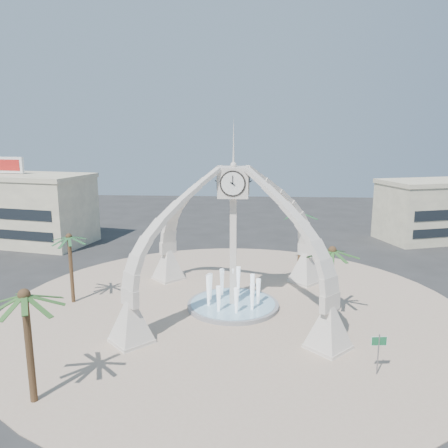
# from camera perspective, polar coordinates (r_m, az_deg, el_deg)

# --- Properties ---
(ground) EXTENTS (140.00, 140.00, 0.00)m
(ground) POSITION_cam_1_polar(r_m,az_deg,el_deg) (39.02, 1.17, -10.84)
(ground) COLOR #282828
(ground) RESTS_ON ground
(plaza) EXTENTS (40.00, 40.00, 0.06)m
(plaza) POSITION_cam_1_polar(r_m,az_deg,el_deg) (39.01, 1.17, -10.80)
(plaza) COLOR tan
(plaza) RESTS_ON ground
(clock_tower) EXTENTS (17.94, 17.94, 16.30)m
(clock_tower) POSITION_cam_1_polar(r_m,az_deg,el_deg) (37.03, 1.21, -1.52)
(clock_tower) COLOR beige
(clock_tower) RESTS_ON ground
(fountain) EXTENTS (8.00, 8.00, 3.62)m
(fountain) POSITION_cam_1_polar(r_m,az_deg,el_deg) (38.91, 1.17, -10.45)
(fountain) COLOR #98989B
(fountain) RESTS_ON ground
(building_nw) EXTENTS (23.75, 13.73, 11.90)m
(building_nw) POSITION_cam_1_polar(r_m,az_deg,el_deg) (67.82, -25.96, 1.91)
(building_nw) COLOR beige
(building_nw) RESTS_ON ground
(palm_east) EXTENTS (5.17, 5.17, 6.65)m
(palm_east) POSITION_cam_1_polar(r_m,az_deg,el_deg) (35.84, 13.97, -3.47)
(palm_east) COLOR brown
(palm_east) RESTS_ON ground
(palm_west) EXTENTS (4.50, 4.50, 6.79)m
(palm_west) POSITION_cam_1_polar(r_m,az_deg,el_deg) (40.61, -19.61, -1.71)
(palm_west) COLOR brown
(palm_west) RESTS_ON ground
(palm_north) EXTENTS (3.96, 3.96, 6.96)m
(palm_north) POSITION_cam_1_polar(r_m,az_deg,el_deg) (49.99, 9.99, 1.33)
(palm_north) COLOR brown
(palm_north) RESTS_ON ground
(palm_south) EXTENTS (5.61, 5.61, 7.22)m
(palm_south) POSITION_cam_1_polar(r_m,az_deg,el_deg) (26.21, -24.64, -8.63)
(palm_south) COLOR brown
(palm_south) RESTS_ON ground
(street_sign) EXTENTS (1.01, 0.15, 2.76)m
(street_sign) POSITION_cam_1_polar(r_m,az_deg,el_deg) (29.83, 19.55, -14.81)
(street_sign) COLOR slate
(street_sign) RESTS_ON ground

